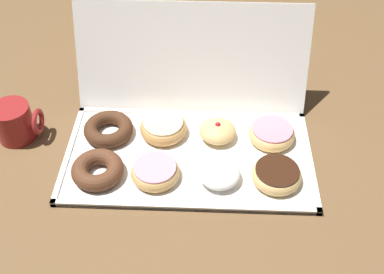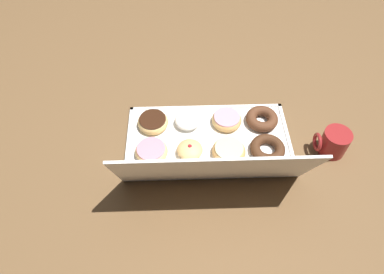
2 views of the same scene
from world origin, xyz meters
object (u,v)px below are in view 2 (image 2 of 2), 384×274
object	(u,v)px
chocolate_cake_ring_donut_4	(267,149)
glazed_ring_donut_5	(229,151)
chocolate_cake_ring_donut_0	(262,119)
jelly_filled_donut_6	(190,150)
pink_frosted_donut_1	(227,120)
pink_frosted_donut_7	(151,151)
donut_box	(208,139)
coffee_mug	(334,142)
chocolate_frosted_donut_3	(153,122)
powdered_filled_donut_2	(188,120)

from	to	relation	value
chocolate_cake_ring_donut_4	glazed_ring_donut_5	world-z (taller)	glazed_ring_donut_5
chocolate_cake_ring_donut_0	jelly_filled_donut_6	distance (m)	0.29
chocolate_cake_ring_donut_0	pink_frosted_donut_1	bearing A→B (deg)	-0.18
jelly_filled_donut_6	pink_frosted_donut_7	xyz separation A→B (m)	(0.13, -0.00, -0.00)
chocolate_cake_ring_donut_4	pink_frosted_donut_7	world-z (taller)	pink_frosted_donut_7
glazed_ring_donut_5	pink_frosted_donut_1	bearing A→B (deg)	-92.51
pink_frosted_donut_7	donut_box	bearing A→B (deg)	-162.21
pink_frosted_donut_1	coffee_mug	distance (m)	0.37
glazed_ring_donut_5	chocolate_cake_ring_donut_0	bearing A→B (deg)	-133.72
chocolate_cake_ring_donut_4	glazed_ring_donut_5	xyz separation A→B (m)	(0.13, 0.01, 0.00)
donut_box	glazed_ring_donut_5	bearing A→B (deg)	131.34
donut_box	chocolate_cake_ring_donut_4	size ratio (longest dim) A/B	4.81
pink_frosted_donut_1	glazed_ring_donut_5	xyz separation A→B (m)	(0.01, 0.14, 0.00)
chocolate_cake_ring_donut_4	coffee_mug	xyz separation A→B (m)	(-0.22, -0.01, 0.02)
chocolate_cake_ring_donut_4	chocolate_frosted_donut_3	bearing A→B (deg)	-18.40
coffee_mug	pink_frosted_donut_1	bearing A→B (deg)	-20.12
pink_frosted_donut_1	coffee_mug	world-z (taller)	coffee_mug
donut_box	coffee_mug	world-z (taller)	coffee_mug
pink_frosted_donut_1	jelly_filled_donut_6	size ratio (longest dim) A/B	1.24
chocolate_cake_ring_donut_0	pink_frosted_donut_1	xyz separation A→B (m)	(0.13, -0.00, -0.00)
powdered_filled_donut_2	coffee_mug	size ratio (longest dim) A/B	0.83
pink_frosted_donut_1	chocolate_cake_ring_donut_4	world-z (taller)	pink_frosted_donut_1
glazed_ring_donut_5	pink_frosted_donut_7	world-z (taller)	glazed_ring_donut_5
chocolate_cake_ring_donut_0	chocolate_cake_ring_donut_4	bearing A→B (deg)	89.33
chocolate_frosted_donut_3	jelly_filled_donut_6	size ratio (longest dim) A/B	1.27
pink_frosted_donut_7	chocolate_cake_ring_donut_4	bearing A→B (deg)	179.87
coffee_mug	chocolate_cake_ring_donut_0	bearing A→B (deg)	-30.04
donut_box	chocolate_frosted_donut_3	world-z (taller)	chocolate_frosted_donut_3
powdered_filled_donut_2	jelly_filled_donut_6	world-z (taller)	jelly_filled_donut_6
coffee_mug	chocolate_cake_ring_donut_4	bearing A→B (deg)	1.36
chocolate_frosted_donut_3	glazed_ring_donut_5	distance (m)	0.29
coffee_mug	donut_box	bearing A→B (deg)	-8.02
pink_frosted_donut_1	chocolate_frosted_donut_3	size ratio (longest dim) A/B	0.98
donut_box	pink_frosted_donut_7	distance (m)	0.21
glazed_ring_donut_5	coffee_mug	size ratio (longest dim) A/B	1.02
pink_frosted_donut_1	powdered_filled_donut_2	world-z (taller)	powdered_filled_donut_2
pink_frosted_donut_1	pink_frosted_donut_7	size ratio (longest dim) A/B	0.97
chocolate_cake_ring_donut_4	jelly_filled_donut_6	bearing A→B (deg)	-0.17
pink_frosted_donut_1	chocolate_cake_ring_donut_4	distance (m)	0.18
chocolate_cake_ring_donut_4	pink_frosted_donut_7	size ratio (longest dim) A/B	1.07
coffee_mug	pink_frosted_donut_7	bearing A→B (deg)	0.40
donut_box	chocolate_cake_ring_donut_0	distance (m)	0.21
chocolate_cake_ring_donut_4	jelly_filled_donut_6	world-z (taller)	jelly_filled_donut_6
donut_box	chocolate_cake_ring_donut_4	bearing A→B (deg)	161.91
donut_box	pink_frosted_donut_1	xyz separation A→B (m)	(-0.07, -0.07, 0.02)
pink_frosted_donut_7	chocolate_frosted_donut_3	bearing A→B (deg)	-90.07
chocolate_frosted_donut_3	chocolate_cake_ring_donut_4	world-z (taller)	chocolate_frosted_donut_3
powdered_filled_donut_2	coffee_mug	xyz separation A→B (m)	(-0.49, 0.13, 0.02)
donut_box	chocolate_frosted_donut_3	bearing A→B (deg)	-18.72
glazed_ring_donut_5	pink_frosted_donut_7	bearing A→B (deg)	-1.98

